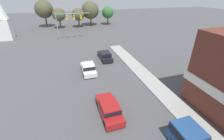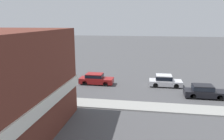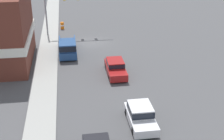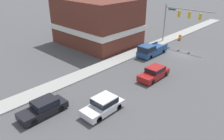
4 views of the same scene
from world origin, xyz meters
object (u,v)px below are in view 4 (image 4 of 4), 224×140
(car_oncoming, at_px, (44,107))
(car_second_ahead, at_px, (103,105))
(car_lead, at_px, (154,72))
(pickup_truck_parked, at_px, (150,50))
(construction_barrel, at_px, (180,37))

(car_oncoming, height_order, car_second_ahead, car_second_ahead)
(car_oncoming, bearing_deg, car_lead, 76.25)
(pickup_truck_parked, bearing_deg, construction_barrel, -86.75)
(construction_barrel, bearing_deg, car_oncoming, 94.07)
(car_second_ahead, distance_m, pickup_truck_parked, 16.33)
(car_second_ahead, height_order, pickup_truck_parked, pickup_truck_parked)
(car_oncoming, height_order, construction_barrel, car_oncoming)
(car_oncoming, relative_size, construction_barrel, 4.29)
(car_oncoming, bearing_deg, car_second_ahead, 47.34)
(car_lead, distance_m, car_second_ahead, 9.32)
(car_oncoming, distance_m, construction_barrel, 30.48)
(car_oncoming, bearing_deg, pickup_truck_parked, 94.53)
(pickup_truck_parked, distance_m, construction_barrel, 10.90)
(car_lead, relative_size, car_oncoming, 1.02)
(pickup_truck_parked, bearing_deg, car_lead, 128.18)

